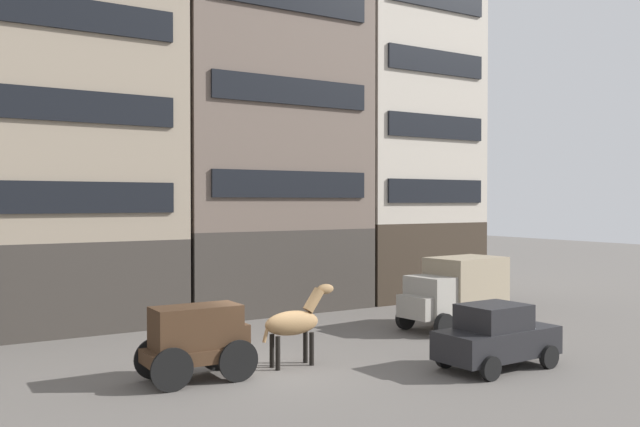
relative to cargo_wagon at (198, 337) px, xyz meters
name	(u,v)px	position (x,y,z in m)	size (l,w,h in m)	color
ground_plane	(263,370)	(1.98, 0.09, -1.15)	(120.00, 120.00, 0.00)	#605B56
building_center_left	(51,151)	(-1.74, 10.57, 5.50)	(9.29, 6.80, 13.22)	#38332D
building_center_right	(258,134)	(7.05, 10.57, 6.63)	(8.99, 6.80, 15.48)	#38332D
building_far_right	(395,133)	(14.83, 10.56, 7.07)	(7.28, 6.80, 16.35)	#33281E
cargo_wagon	(198,337)	(0.00, 0.00, 0.00)	(2.91, 1.53, 1.98)	#3D2819
draft_horse	(295,322)	(2.95, 0.00, 0.12)	(2.34, 0.62, 2.30)	#937047
delivery_truck_far	(456,290)	(10.93, 1.89, 0.28)	(4.49, 2.48, 2.62)	gray
sedan_dark	(496,336)	(7.67, -3.25, -0.23)	(3.75, 1.96, 1.83)	black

